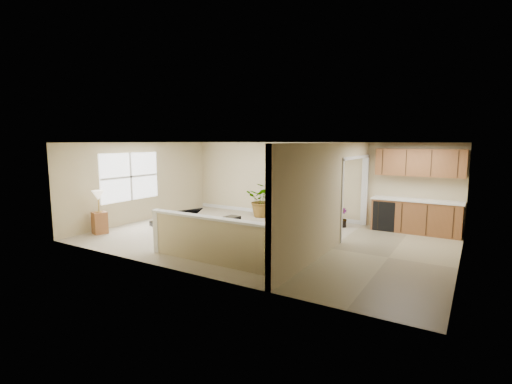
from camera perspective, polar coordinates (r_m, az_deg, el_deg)
The scene contains 20 objects.
floor at distance 9.81m, azimuth 1.25°, elevation -7.15°, with size 9.00×9.00×0.00m, color tan.
back_wall at distance 12.24m, azimuth 8.30°, elevation 1.72°, with size 9.00×0.04×2.50m, color tan.
front_wall at distance 7.15m, azimuth -10.81°, elevation -2.66°, with size 9.00×0.04×2.50m, color tan.
left_wall at distance 12.42m, azimuth -17.04°, elevation 1.55°, with size 0.04×6.00×2.50m, color tan.
right_wall at distance 8.32m, azimuth 29.25°, elevation -2.06°, with size 0.04×6.00×2.50m, color tan.
ceiling at distance 9.48m, azimuth 1.30°, elevation 7.62°, with size 9.00×6.00×0.04m, color silver.
kitchen_vinyl at distance 8.74m, azimuth 19.71°, elevation -9.47°, with size 2.70×6.00×0.01m, color tan.
interior_partition at distance 9.06m, azimuth 12.01°, elevation -0.70°, with size 0.18×5.99×2.50m.
pony_half_wall at distance 7.79m, azimuth -6.79°, elevation -7.23°, with size 3.42×0.22×1.00m.
left_window at distance 12.06m, azimuth -18.79°, elevation 2.25°, with size 0.05×2.15×1.45m, color white.
wall_art_left at distance 12.57m, azimuth 4.29°, elevation 4.23°, with size 0.48×0.04×0.58m.
wall_mirror at distance 12.05m, azimuth 9.61°, elevation 4.22°, with size 0.55×0.04×0.55m.
kitchen_cabinets at distance 11.18m, azimuth 22.94°, elevation -1.36°, with size 2.36×0.65×2.33m.
piano at distance 11.34m, azimuth -11.77°, elevation -2.46°, with size 1.91×1.89×1.29m.
piano_bench at distance 10.28m, azimuth -4.26°, elevation -5.14°, with size 0.35×0.69×0.46m, color black.
loveseat at distance 11.75m, azimuth 6.44°, elevation -2.94°, with size 1.86×1.35×0.92m.
accent_table at distance 12.55m, azimuth 2.58°, elevation -1.87°, with size 0.45×0.45×0.66m.
palm_plant at distance 12.45m, azimuth 1.06°, elevation -1.24°, with size 1.26×1.17×1.16m.
small_plant at distance 11.34m, azimuth 13.02°, elevation -4.06°, with size 0.36×0.36×0.56m.
lamp_stand at distance 11.08m, azimuth -22.96°, elevation -3.34°, with size 0.45×0.45×1.20m.
Camera 1 is at (4.72, -8.22, 2.53)m, focal length 26.00 mm.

